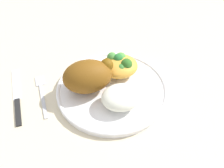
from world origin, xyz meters
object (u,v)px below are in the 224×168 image
at_px(mac_cheese_with_broccoli, 119,65).
at_px(knife, 17,99).
at_px(rice_pile, 121,97).
at_px(roasted_chicken, 88,76).
at_px(plate, 112,89).
at_px(fork, 42,93).

bearing_deg(mac_cheese_with_broccoli, knife, -174.06).
relative_size(rice_pile, knife, 0.46).
bearing_deg(roasted_chicken, knife, 175.36).
height_order(roasted_chicken, mac_cheese_with_broccoli, roasted_chicken).
bearing_deg(knife, mac_cheese_with_broccoli, 5.94).
bearing_deg(plate, roasted_chicken, 169.94).
height_order(plate, fork, plate).
bearing_deg(fork, knife, -171.65).
xyz_separation_m(rice_pile, knife, (-0.23, 0.08, -0.04)).
relative_size(roasted_chicken, rice_pile, 1.36).
xyz_separation_m(rice_pile, fork, (-0.18, 0.09, -0.04)).
distance_m(roasted_chicken, fork, 0.13).
distance_m(roasted_chicken, rice_pile, 0.09).
bearing_deg(plate, knife, 174.06).
xyz_separation_m(plate, rice_pile, (0.01, -0.06, 0.03)).
relative_size(plate, knife, 1.41).
distance_m(plate, roasted_chicken, 0.07).
distance_m(rice_pile, knife, 0.25).
distance_m(fork, knife, 0.06).
xyz_separation_m(plate, mac_cheese_with_broccoli, (0.03, 0.05, 0.03)).
bearing_deg(fork, plate, -10.79).
relative_size(roasted_chicken, mac_cheese_with_broccoli, 1.28).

